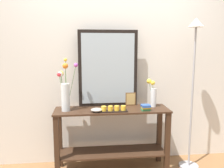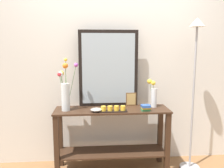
{
  "view_description": "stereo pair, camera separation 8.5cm",
  "coord_description": "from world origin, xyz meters",
  "views": [
    {
      "loc": [
        -0.3,
        -2.66,
        1.48
      ],
      "look_at": [
        0.0,
        0.0,
        1.07
      ],
      "focal_mm": 37.42,
      "sensor_mm": 36.0,
      "label": 1
    },
    {
      "loc": [
        -0.21,
        -2.67,
        1.48
      ],
      "look_at": [
        0.0,
        0.0,
        1.07
      ],
      "focal_mm": 37.42,
      "sensor_mm": 36.0,
      "label": 2
    }
  ],
  "objects": [
    {
      "name": "book_stack",
      "position": [
        0.38,
        -0.11,
        0.8
      ],
      "size": [
        0.11,
        0.1,
        0.07
      ],
      "color": "#388E56",
      "rests_on": "console_table"
    },
    {
      "name": "vase_right",
      "position": [
        0.51,
        0.06,
        0.93
      ],
      "size": [
        0.12,
        0.11,
        0.34
      ],
      "color": "silver",
      "rests_on": "console_table"
    },
    {
      "name": "decorative_bowl",
      "position": [
        -0.19,
        -0.11,
        0.79
      ],
      "size": [
        0.13,
        0.13,
        0.04
      ],
      "color": "#9E9389",
      "rests_on": "console_table"
    },
    {
      "name": "mirror_leaning",
      "position": [
        -0.03,
        0.16,
        1.23
      ],
      "size": [
        0.72,
        0.03,
        0.93
      ],
      "color": "black",
      "rests_on": "console_table"
    },
    {
      "name": "wall_back",
      "position": [
        0.0,
        0.31,
        1.35
      ],
      "size": [
        6.4,
        0.08,
        2.7
      ],
      "primitive_type": "cube",
      "color": "silver",
      "rests_on": "ground"
    },
    {
      "name": "tall_vase_left",
      "position": [
        -0.54,
        -0.01,
        1.0
      ],
      "size": [
        0.24,
        0.18,
        0.6
      ],
      "color": "silver",
      "rests_on": "console_table"
    },
    {
      "name": "floor_lamp",
      "position": [
        0.97,
        -0.04,
        1.23
      ],
      "size": [
        0.24,
        0.24,
        1.82
      ],
      "color": "#9E9EA3",
      "rests_on": "ground"
    },
    {
      "name": "picture_frame_small",
      "position": [
        0.25,
        0.15,
        0.85
      ],
      "size": [
        0.13,
        0.01,
        0.16
      ],
      "color": "brown",
      "rests_on": "console_table"
    },
    {
      "name": "candle_tray",
      "position": [
        0.01,
        -0.11,
        0.79
      ],
      "size": [
        0.32,
        0.09,
        0.07
      ],
      "color": "black",
      "rests_on": "console_table"
    },
    {
      "name": "console_table",
      "position": [
        0.0,
        0.0,
        0.47
      ],
      "size": [
        1.35,
        0.39,
        0.77
      ],
      "color": "#382316",
      "rests_on": "ground"
    }
  ]
}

